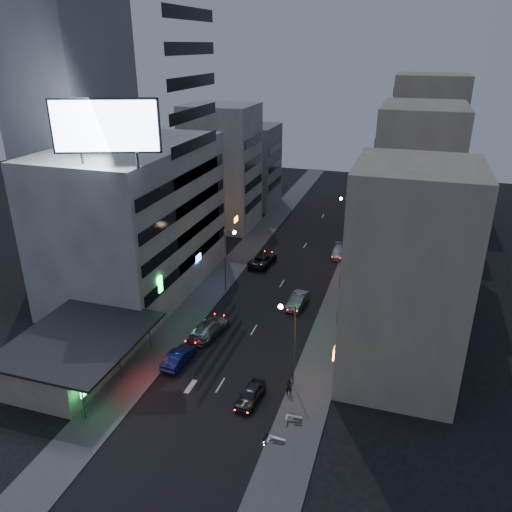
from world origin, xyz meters
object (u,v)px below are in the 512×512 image
at_px(person, 289,387).
at_px(road_car_silver, 209,328).
at_px(road_car_blue, 179,357).
at_px(scooter_blue, 285,434).
at_px(parked_car_right_near, 250,394).
at_px(parked_car_left, 263,259).
at_px(scooter_black_a, 280,435).
at_px(scooter_silver_a, 287,433).
at_px(scooter_silver_b, 303,411).
at_px(scooter_black_b, 303,417).
at_px(parked_car_right_mid, 298,301).
at_px(parked_car_right_far, 339,252).

bearing_deg(person, road_car_silver, -64.66).
bearing_deg(road_car_blue, scooter_blue, 155.09).
bearing_deg(scooter_blue, parked_car_right_near, 53.83).
xyz_separation_m(parked_car_left, scooter_black_a, (11.18, -32.16, -0.15)).
bearing_deg(scooter_black_a, parked_car_left, 8.85).
distance_m(scooter_silver_a, scooter_silver_b, 2.99).
bearing_deg(road_car_blue, scooter_black_b, 165.64).
distance_m(road_car_blue, scooter_black_b, 13.97).
xyz_separation_m(parked_car_right_mid, road_car_blue, (-8.30, -14.72, -0.00)).
relative_size(road_car_blue, person, 2.76).
distance_m(parked_car_right_near, scooter_black_b, 5.10).
xyz_separation_m(scooter_blue, scooter_black_b, (0.85, 2.45, -0.06)).
bearing_deg(scooter_black_b, person, 22.00).
bearing_deg(scooter_blue, road_car_silver, 49.26).
relative_size(parked_car_right_near, person, 2.48).
relative_size(road_car_silver, person, 3.49).
xyz_separation_m(scooter_blue, scooter_silver_b, (0.76, 3.06, -0.01)).
relative_size(scooter_silver_a, scooter_silver_b, 1.02).
bearing_deg(scooter_black_b, parked_car_right_near, 64.68).
height_order(parked_car_right_mid, parked_car_right_far, parked_car_right_mid).
relative_size(parked_car_left, scooter_silver_b, 2.83).
bearing_deg(parked_car_right_far, parked_car_right_near, -97.98).
distance_m(road_car_silver, scooter_blue, 17.22).
distance_m(road_car_silver, scooter_silver_b, 15.69).
bearing_deg(parked_car_right_mid, scooter_silver_b, -70.89).
height_order(scooter_black_a, scooter_black_b, scooter_black_b).
relative_size(person, scooter_silver_a, 0.80).
relative_size(person, scooter_blue, 0.81).
xyz_separation_m(person, scooter_black_a, (0.73, -5.59, -0.30)).
xyz_separation_m(parked_car_right_mid, person, (3.00, -16.14, 0.19)).
bearing_deg(scooter_silver_a, scooter_black_b, -14.68).
bearing_deg(scooter_silver_b, scooter_silver_a, 165.41).
height_order(parked_car_right_mid, road_car_silver, road_car_silver).
height_order(parked_car_right_far, scooter_silver_b, parked_car_right_far).
xyz_separation_m(parked_car_right_near, road_car_blue, (-8.31, 3.16, 0.05)).
bearing_deg(scooter_silver_b, parked_car_left, 20.76).
relative_size(parked_car_left, scooter_black_b, 3.12).
height_order(parked_car_right_near, road_car_blue, road_car_blue).
bearing_deg(scooter_silver_a, scooter_blue, 142.56).
bearing_deg(scooter_black_b, parked_car_right_mid, 4.34).
bearing_deg(road_car_blue, scooter_silver_a, 155.82).
height_order(road_car_blue, person, person).
distance_m(parked_car_right_mid, parked_car_right_far, 16.74).
xyz_separation_m(parked_car_left, scooter_silver_b, (12.28, -29.04, -0.06)).
bearing_deg(parked_car_right_far, person, -92.95).
distance_m(parked_car_right_near, person, 3.47).
height_order(parked_car_right_near, scooter_black_b, parked_car_right_near).
bearing_deg(road_car_blue, scooter_silver_b, 167.94).
xyz_separation_m(parked_car_left, scooter_silver_a, (11.64, -31.97, -0.05)).
height_order(scooter_black_a, scooter_silver_b, scooter_silver_b).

